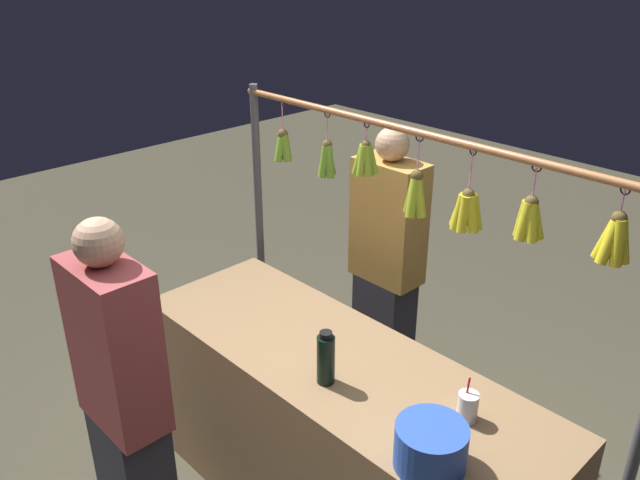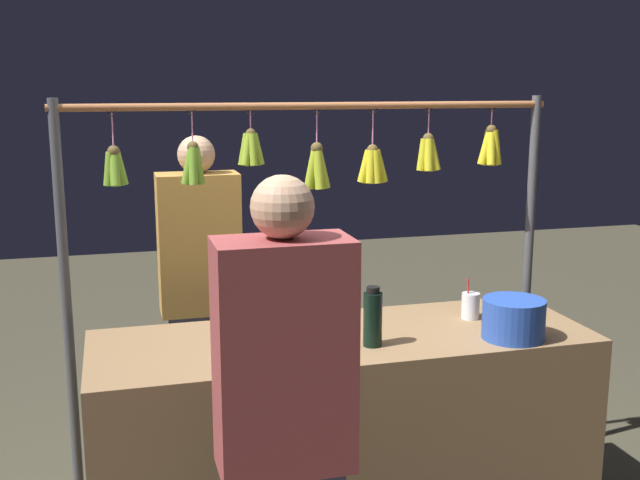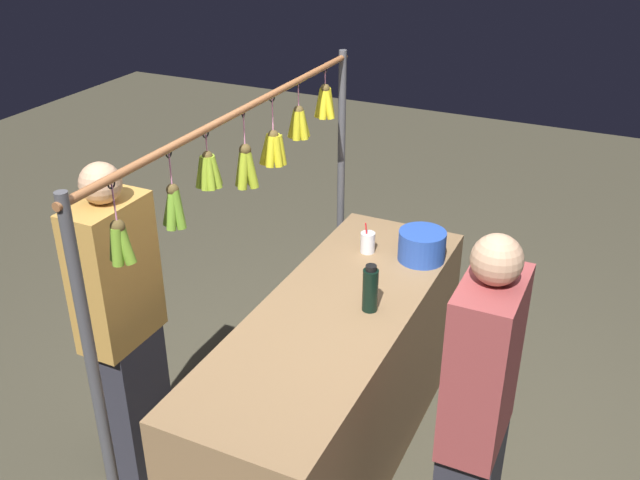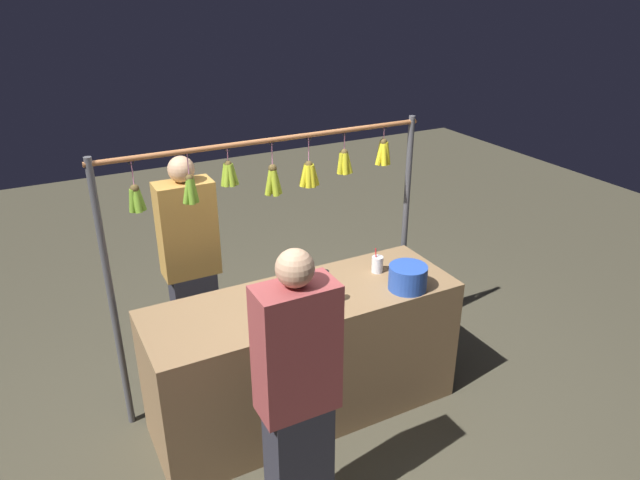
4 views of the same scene
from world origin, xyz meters
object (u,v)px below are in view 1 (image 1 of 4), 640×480
blue_bucket (431,446)px  water_bottle (326,358)px  vendor_person (386,272)px  drink_cup (468,407)px  customer_person (126,411)px

blue_bucket → water_bottle: bearing=-6.4°
vendor_person → water_bottle: bearing=118.4°
drink_cup → customer_person: size_ratio=0.11×
vendor_person → customer_person: vendor_person is taller
water_bottle → vendor_person: 1.16m
water_bottle → blue_bucket: size_ratio=0.95×
water_bottle → customer_person: bearing=52.2°
blue_bucket → vendor_person: size_ratio=0.15×
blue_bucket → customer_person: bearing=28.3°
drink_cup → vendor_person: vendor_person is taller
blue_bucket → customer_person: size_ratio=0.15×
vendor_person → customer_person: size_ratio=1.00×
drink_cup → blue_bucket: bearing=99.1°
drink_cup → water_bottle: bearing=23.0°
drink_cup → vendor_person: (1.07, -0.79, -0.14)m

